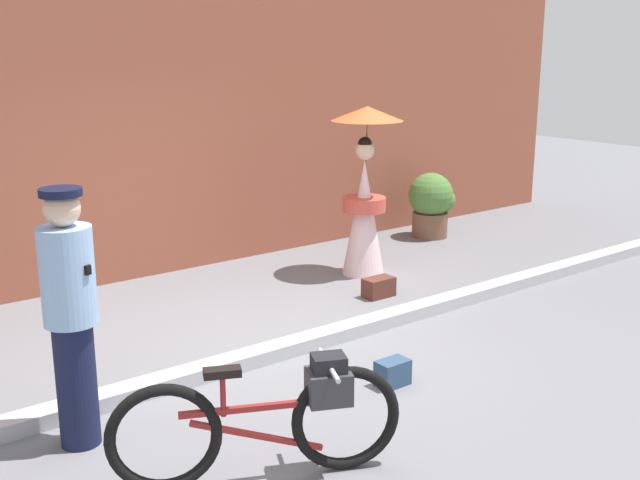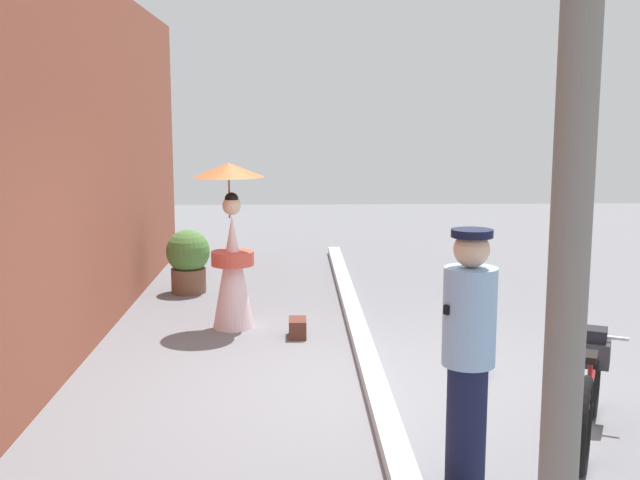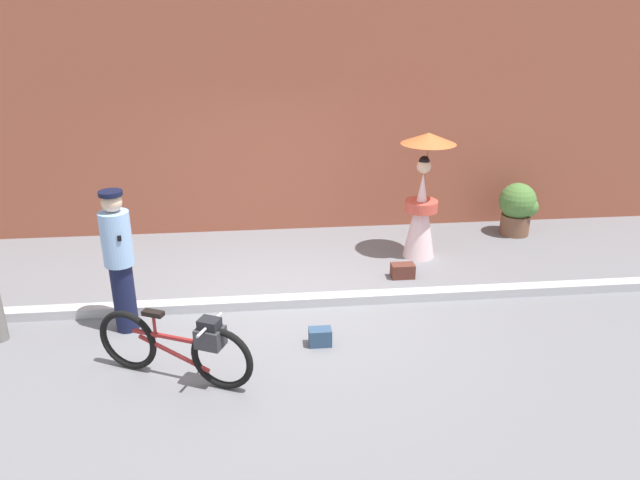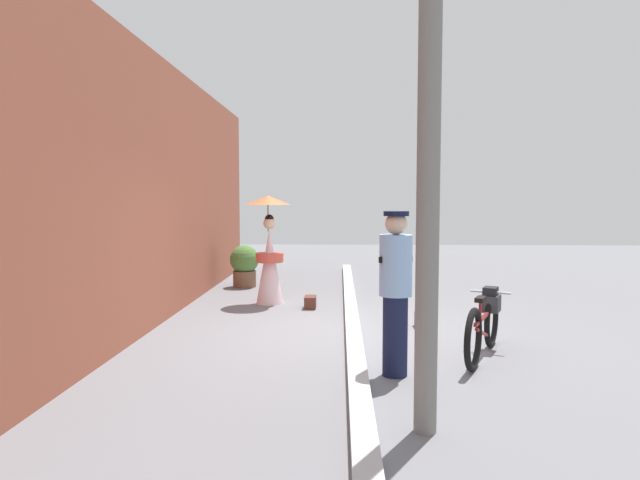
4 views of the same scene
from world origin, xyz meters
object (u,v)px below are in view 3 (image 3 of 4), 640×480
Objects in this scene: potted_plant_by_door at (518,207)px; person_with_parasol at (423,196)px; bicycle_near_officer at (180,346)px; person_officer at (119,258)px; backpack_on_pavement at (403,271)px; backpack_spare at (320,337)px.

person_with_parasol is at bearing -158.12° from potted_plant_by_door.
person_with_parasol is at bearing 41.93° from bicycle_near_officer.
person_officer is 3.84m from backpack_on_pavement.
backpack_spare is at bearing -139.00° from potted_plant_by_door.
backpack_on_pavement is at bearing -146.85° from potted_plant_by_door.
bicycle_near_officer reaches higher than backpack_spare.
person_officer is at bearing 164.97° from backpack_spare.
bicycle_near_officer is 1.45m from person_officer.
person_with_parasol reaches higher than backpack_spare.
person_with_parasol reaches higher than person_officer.
person_with_parasol is 3.13m from backpack_spare.
person_officer is 2.47m from backpack_spare.
person_officer is 6.44m from potted_plant_by_door.
potted_plant_by_door is at bearing 41.00° from backpack_spare.
potted_plant_by_door is at bearing 21.88° from person_with_parasol.
potted_plant_by_door reaches higher than backpack_spare.
potted_plant_by_door is at bearing 33.15° from backpack_on_pavement.
person_officer is at bearing -155.73° from person_with_parasol.
backpack_on_pavement is (2.83, 2.18, -0.29)m from bicycle_near_officer.
person_with_parasol is 7.42× the size of backpack_spare.
person_officer reaches higher than bicycle_near_officer.
bicycle_near_officer is 4.43m from person_with_parasol.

